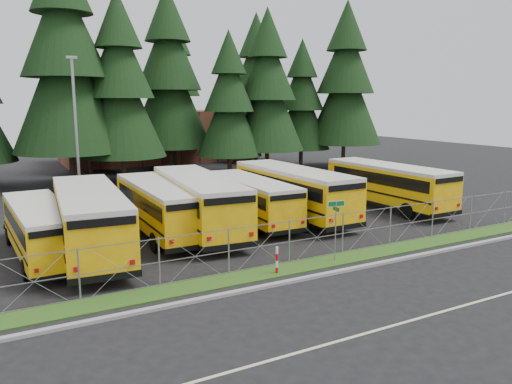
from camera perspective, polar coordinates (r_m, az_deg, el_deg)
ground at (r=24.05m, az=4.55°, el=-7.09°), size 120.00×120.00×0.00m
curb at (r=21.64m, az=9.08°, el=-9.04°), size 50.00×0.25×0.12m
grass_verge at (r=22.71m, az=6.91°, el=-8.12°), size 50.00×1.40×0.06m
road_lane_line at (r=18.31m, az=18.71°, el=-13.35°), size 50.00×0.12×0.01m
chainlink_fence at (r=22.97m, az=5.95°, el=-5.35°), size 44.00×0.10×2.00m
brick_building at (r=62.18m, az=-11.15°, el=6.30°), size 22.00×10.00×6.00m
bus_1 at (r=25.13m, az=-23.47°, el=-4.11°), size 2.89×9.99×2.59m
bus_2 at (r=25.03m, az=-18.53°, el=-3.18°), size 3.81×12.17×3.14m
bus_3 at (r=27.65m, az=-11.11°, el=-1.87°), size 2.72×10.99×2.87m
bus_4 at (r=27.98m, az=-6.85°, el=-1.31°), size 3.96×12.23×3.15m
bus_5 at (r=29.86m, az=-0.88°, el=-0.95°), size 2.71×10.29×2.68m
bus_6 at (r=31.14m, az=3.89°, el=-0.09°), size 3.00×11.97×3.13m
bus_east at (r=35.03m, az=14.39°, el=0.67°), size 3.08×11.51×2.99m
street_sign at (r=22.69m, az=9.11°, el=-2.93°), size 0.83×0.55×2.81m
striped_bollard at (r=21.14m, az=2.40°, el=-7.83°), size 0.11×0.11×1.20m
light_standard at (r=36.34m, az=-19.89°, el=7.08°), size 0.70×0.35×10.14m
conifer_3 at (r=44.85m, az=-20.95°, el=13.34°), size 9.08×9.08×20.09m
conifer_4 at (r=44.83m, az=-15.25°, el=11.31°), size 7.43×7.43×16.44m
conifer_5 at (r=50.60m, az=-9.92°, el=12.38°), size 8.24×8.24×18.22m
conifer_6 at (r=47.88m, az=-3.09°, el=9.96°), size 6.21×6.21×13.74m
conifer_7 at (r=50.01m, az=1.30°, el=11.35°), size 7.29×7.29×16.11m
conifer_8 at (r=54.90m, az=5.24°, el=9.99°), size 6.22×6.22×13.75m
conifer_9 at (r=55.65m, az=10.18°, el=11.91°), size 8.00×8.00×17.70m
conifer_11 at (r=52.96m, az=-18.78°, el=10.13°), size 6.77×6.77×14.96m
conifer_12 at (r=55.94m, az=-9.53°, el=11.60°), size 7.72×7.72×17.07m
conifer_13 at (r=60.30m, az=0.03°, el=11.78°), size 7.85×7.85×17.36m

